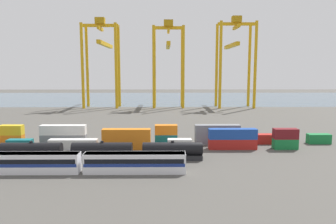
{
  "coord_description": "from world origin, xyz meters",
  "views": [
    {
      "loc": [
        11.59,
        -81.12,
        19.89
      ],
      "look_at": [
        12.89,
        37.08,
        4.45
      ],
      "focal_mm": 34.52,
      "sensor_mm": 36.0,
      "label": 1
    }
  ],
  "objects_px": {
    "shipping_container_18": "(217,139)",
    "shipping_container_21": "(319,139)",
    "shipping_container_11": "(12,139)",
    "gantry_crane_central": "(168,55)",
    "passenger_train": "(82,162)",
    "shipping_container_20": "(268,139)",
    "shipping_container_13": "(64,139)",
    "gantry_crane_west": "(102,53)",
    "gantry_crane_east": "(235,53)",
    "shipping_container_4": "(127,144)",
    "freight_tank_row": "(102,151)",
    "shipping_container_6": "(180,144)"
  },
  "relations": [
    {
      "from": "freight_tank_row",
      "to": "shipping_container_13",
      "type": "distance_m",
      "value": 20.49
    },
    {
      "from": "shipping_container_6",
      "to": "shipping_container_11",
      "type": "height_order",
      "value": "same"
    },
    {
      "from": "shipping_container_6",
      "to": "gantry_crane_central",
      "type": "xyz_separation_m",
      "value": [
        -1.7,
        95.26,
        26.48
      ]
    },
    {
      "from": "passenger_train",
      "to": "gantry_crane_west",
      "type": "bearing_deg",
      "value": 98.6
    },
    {
      "from": "shipping_container_13",
      "to": "shipping_container_21",
      "type": "bearing_deg",
      "value": 0.0
    },
    {
      "from": "freight_tank_row",
      "to": "shipping_container_11",
      "type": "distance_m",
      "value": 31.35
    },
    {
      "from": "shipping_container_13",
      "to": "gantry_crane_central",
      "type": "height_order",
      "value": "gantry_crane_central"
    },
    {
      "from": "shipping_container_18",
      "to": "shipping_container_20",
      "type": "xyz_separation_m",
      "value": [
        13.85,
        0.0,
        0.0
      ]
    },
    {
      "from": "shipping_container_20",
      "to": "gantry_crane_central",
      "type": "height_order",
      "value": "gantry_crane_central"
    },
    {
      "from": "shipping_container_21",
      "to": "freight_tank_row",
      "type": "bearing_deg",
      "value": -164.5
    },
    {
      "from": "freight_tank_row",
      "to": "shipping_container_13",
      "type": "bearing_deg",
      "value": 130.85
    },
    {
      "from": "passenger_train",
      "to": "gantry_crane_east",
      "type": "xyz_separation_m",
      "value": [
        53.69,
        113.49,
        26.56
      ]
    },
    {
      "from": "shipping_container_13",
      "to": "shipping_container_18",
      "type": "bearing_deg",
      "value": 0.0
    },
    {
      "from": "shipping_container_6",
      "to": "shipping_container_20",
      "type": "height_order",
      "value": "same"
    },
    {
      "from": "shipping_container_11",
      "to": "gantry_crane_central",
      "type": "xyz_separation_m",
      "value": [
        43.22,
        89.36,
        26.48
      ]
    },
    {
      "from": "shipping_container_18",
      "to": "shipping_container_21",
      "type": "relative_size",
      "value": 2.0
    },
    {
      "from": "shipping_container_13",
      "to": "gantry_crane_east",
      "type": "height_order",
      "value": "gantry_crane_east"
    },
    {
      "from": "freight_tank_row",
      "to": "gantry_crane_east",
      "type": "relative_size",
      "value": 0.94
    },
    {
      "from": "freight_tank_row",
      "to": "gantry_crane_central",
      "type": "relative_size",
      "value": 0.98
    },
    {
      "from": "freight_tank_row",
      "to": "shipping_container_6",
      "type": "bearing_deg",
      "value": 28.48
    },
    {
      "from": "shipping_container_4",
      "to": "gantry_crane_west",
      "type": "relative_size",
      "value": 0.26
    },
    {
      "from": "gantry_crane_east",
      "to": "gantry_crane_central",
      "type": "bearing_deg",
      "value": 179.3
    },
    {
      "from": "shipping_container_11",
      "to": "shipping_container_21",
      "type": "xyz_separation_m",
      "value": [
        83.1,
        0.0,
        0.0
      ]
    },
    {
      "from": "shipping_container_4",
      "to": "shipping_container_18",
      "type": "distance_m",
      "value": 24.59
    },
    {
      "from": "shipping_container_6",
      "to": "shipping_container_18",
      "type": "relative_size",
      "value": 0.5
    },
    {
      "from": "freight_tank_row",
      "to": "shipping_container_18",
      "type": "height_order",
      "value": "freight_tank_row"
    },
    {
      "from": "shipping_container_18",
      "to": "gantry_crane_west",
      "type": "height_order",
      "value": "gantry_crane_west"
    },
    {
      "from": "shipping_container_11",
      "to": "gantry_crane_central",
      "type": "distance_m",
      "value": 102.74
    },
    {
      "from": "shipping_container_11",
      "to": "shipping_container_21",
      "type": "height_order",
      "value": "same"
    },
    {
      "from": "freight_tank_row",
      "to": "gantry_crane_east",
      "type": "bearing_deg",
      "value": 63.76
    },
    {
      "from": "passenger_train",
      "to": "freight_tank_row",
      "type": "bearing_deg",
      "value": 76.29
    },
    {
      "from": "freight_tank_row",
      "to": "shipping_container_18",
      "type": "distance_m",
      "value": 32.15
    },
    {
      "from": "passenger_train",
      "to": "shipping_container_18",
      "type": "relative_size",
      "value": 3.33
    },
    {
      "from": "gantry_crane_central",
      "to": "shipping_container_18",
      "type": "bearing_deg",
      "value": -82.24
    },
    {
      "from": "shipping_container_21",
      "to": "gantry_crane_east",
      "type": "height_order",
      "value": "gantry_crane_east"
    },
    {
      "from": "shipping_container_4",
      "to": "shipping_container_6",
      "type": "distance_m",
      "value": 13.39
    },
    {
      "from": "shipping_container_21",
      "to": "gantry_crane_east",
      "type": "relative_size",
      "value": 0.13
    },
    {
      "from": "shipping_container_18",
      "to": "gantry_crane_east",
      "type": "relative_size",
      "value": 0.25
    },
    {
      "from": "gantry_crane_east",
      "to": "shipping_container_4",
      "type": "bearing_deg",
      "value": -116.46
    },
    {
      "from": "shipping_container_6",
      "to": "shipping_container_4",
      "type": "bearing_deg",
      "value": 180.0
    },
    {
      "from": "freight_tank_row",
      "to": "shipping_container_21",
      "type": "xyz_separation_m",
      "value": [
        55.86,
        15.49,
        -0.71
      ]
    },
    {
      "from": "gantry_crane_west",
      "to": "gantry_crane_east",
      "type": "distance_m",
      "value": 71.01
    },
    {
      "from": "shipping_container_18",
      "to": "shipping_container_20",
      "type": "height_order",
      "value": "same"
    },
    {
      "from": "passenger_train",
      "to": "shipping_container_11",
      "type": "distance_m",
      "value": 35.08
    },
    {
      "from": "shipping_container_11",
      "to": "shipping_container_13",
      "type": "xyz_separation_m",
      "value": [
        13.85,
        0.0,
        0.0
      ]
    },
    {
      "from": "freight_tank_row",
      "to": "shipping_container_21",
      "type": "relative_size",
      "value": 7.38
    },
    {
      "from": "passenger_train",
      "to": "shipping_container_6",
      "type": "height_order",
      "value": "passenger_train"
    },
    {
      "from": "passenger_train",
      "to": "shipping_container_20",
      "type": "bearing_deg",
      "value": 29.06
    },
    {
      "from": "shipping_container_4",
      "to": "shipping_container_20",
      "type": "height_order",
      "value": "same"
    },
    {
      "from": "freight_tank_row",
      "to": "shipping_container_6",
      "type": "xyz_separation_m",
      "value": [
        17.68,
        9.59,
        -0.71
      ]
    }
  ]
}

